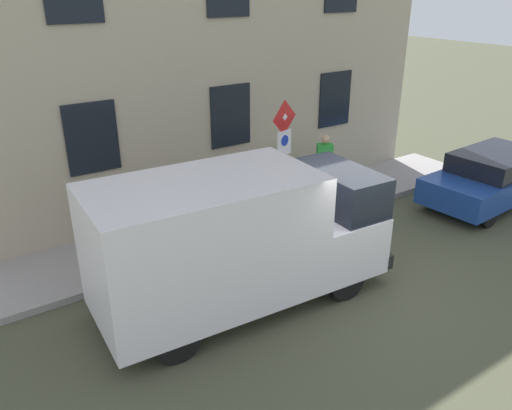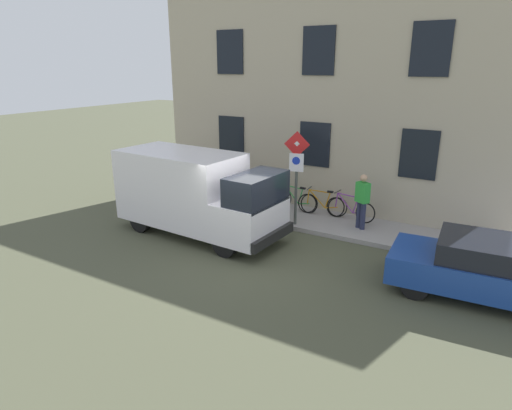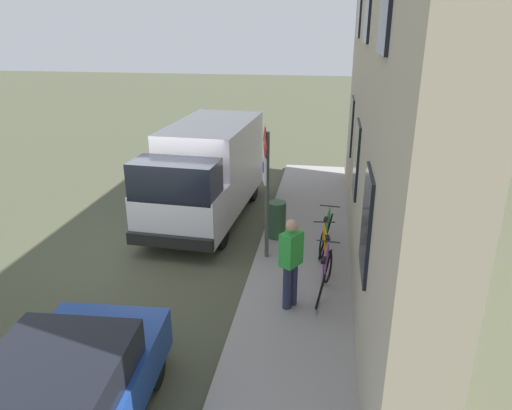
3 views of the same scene
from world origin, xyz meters
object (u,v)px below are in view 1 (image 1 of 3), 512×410
pedestrian (324,164)px  litter_bin (240,217)px  delivery_van (237,237)px  bicycle_purple (292,182)px  sign_post_stacked (283,147)px  parked_hatchback (492,177)px  bicycle_green (230,198)px  bicycle_orange (262,190)px

pedestrian → litter_bin: (-0.59, 2.97, -0.48)m
delivery_van → bicycle_purple: delivery_van is taller
litter_bin → pedestrian: bearing=-78.8°
sign_post_stacked → litter_bin: size_ratio=3.16×
delivery_van → parked_hatchback: size_ratio=1.33×
sign_post_stacked → delivery_van: 3.16m
parked_hatchback → bicycle_purple: 5.21m
delivery_van → pedestrian: (2.63, -4.32, -0.26)m
delivery_van → sign_post_stacked: bearing=41.8°
sign_post_stacked → bicycle_green: 2.12m
bicycle_orange → bicycle_green: 0.97m
delivery_van → bicycle_purple: size_ratio=3.17×
bicycle_green → pedestrian: bearing=172.6°
bicycle_green → litter_bin: bearing=74.7°
parked_hatchback → sign_post_stacked: bearing=-20.9°
bicycle_purple → litter_bin: (-1.19, 2.42, 0.08)m
sign_post_stacked → bicycle_purple: sign_post_stacked is taller
bicycle_orange → litter_bin: litter_bin is taller
delivery_van → parked_hatchback: bearing=4.6°
delivery_van → bicycle_purple: (3.24, -3.77, -0.82)m
bicycle_purple → bicycle_orange: (-0.00, 0.97, 0.00)m
litter_bin → bicycle_orange: bearing=-50.5°
bicycle_orange → litter_bin: size_ratio=1.91×
sign_post_stacked → bicycle_purple: (1.33, -1.35, -1.54)m
bicycle_green → pedestrian: size_ratio=1.00×
bicycle_purple → bicycle_green: size_ratio=1.00×
sign_post_stacked → pedestrian: (0.72, -1.90, -0.98)m
pedestrian → bicycle_purple: bearing=-106.6°
bicycle_purple → parked_hatchback: bearing=149.5°
delivery_van → litter_bin: size_ratio=6.05×
bicycle_purple → bicycle_green: same height
pedestrian → litter_bin: size_ratio=1.91×
parked_hatchback → bicycle_purple: parked_hatchback is taller
delivery_van → bicycle_green: size_ratio=3.17×
bicycle_purple → bicycle_green: (0.00, 1.95, 0.00)m
bicycle_green → bicycle_purple: bearing=-173.8°
bicycle_purple → pedestrian: bearing=138.2°
delivery_van → bicycle_orange: 4.35m
sign_post_stacked → bicycle_purple: 2.44m
delivery_van → bicycle_orange: delivery_van is taller
delivery_van → pedestrian: delivery_van is taller
bicycle_orange → pedestrian: pedestrian is taller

